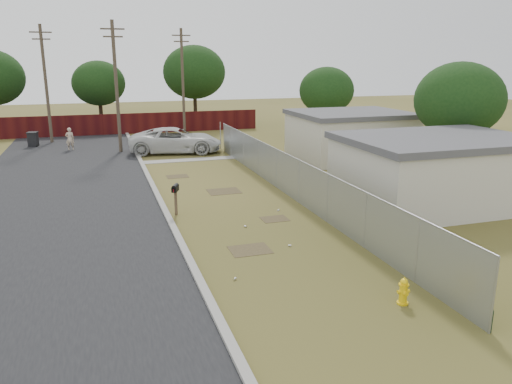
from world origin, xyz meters
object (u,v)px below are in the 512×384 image
object	(u,v)px
pickup_truck	(176,140)
pedestrian	(70,139)
fire_hydrant	(403,292)
trash_bin	(33,139)
mailbox	(175,191)

from	to	relation	value
pickup_truck	pedestrian	distance (m)	7.93
fire_hydrant	trash_bin	bearing A→B (deg)	111.84
mailbox	pickup_truck	world-z (taller)	pickup_truck
pickup_truck	trash_bin	distance (m)	11.52
mailbox	pedestrian	bearing A→B (deg)	105.05
fire_hydrant	trash_bin	distance (m)	32.72
fire_hydrant	trash_bin	xyz separation A→B (m)	(-12.17, 30.37, 0.21)
pickup_truck	trash_bin	bearing A→B (deg)	70.98
pedestrian	pickup_truck	bearing A→B (deg)	150.71
pedestrian	fire_hydrant	bearing A→B (deg)	104.82
mailbox	trash_bin	distance (m)	21.86
pedestrian	trash_bin	distance (m)	3.69
pickup_truck	trash_bin	size ratio (longest dim) A/B	5.76
trash_bin	pickup_truck	bearing A→B (deg)	-30.67
fire_hydrant	pedestrian	distance (m)	29.46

